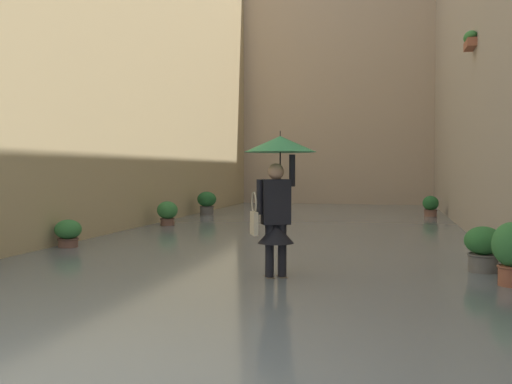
{
  "coord_description": "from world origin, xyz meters",
  "views": [
    {
      "loc": [
        -2.24,
        2.97,
        1.58
      ],
      "look_at": [
        -0.29,
        -5.47,
        1.24
      ],
      "focal_mm": 40.59,
      "sensor_mm": 36.0,
      "label": 1
    }
  ],
  "objects": [
    {
      "name": "ground_plane",
      "position": [
        0.0,
        -10.89,
        0.0
      ],
      "size": [
        60.0,
        60.0,
        0.0
      ],
      "primitive_type": "plane",
      "color": "slate"
    },
    {
      "name": "flood_water",
      "position": [
        0.0,
        -10.89,
        0.05
      ],
      "size": [
        8.85,
        27.77,
        0.1
      ],
      "primitive_type": "cube",
      "color": "slate",
      "rests_on": "ground_plane"
    },
    {
      "name": "building_facade_far",
      "position": [
        0.0,
        -22.67,
        5.85
      ],
      "size": [
        11.65,
        1.8,
        11.7
      ],
      "primitive_type": "cube",
      "color": "tan",
      "rests_on": "ground_plane"
    },
    {
      "name": "person_wading",
      "position": [
        -0.75,
        -4.82,
        1.46
      ],
      "size": [
        1.0,
        1.0,
        2.11
      ],
      "color": "#4C4233",
      "rests_on": "ground_plane"
    },
    {
      "name": "potted_plant_near_right",
      "position": [
        3.49,
        -14.78,
        0.49
      ],
      "size": [
        0.61,
        0.61,
        0.86
      ],
      "color": "#66605B",
      "rests_on": "ground_plane"
    },
    {
      "name": "potted_plant_mid_right",
      "position": [
        3.48,
        -11.37,
        0.42
      ],
      "size": [
        0.55,
        0.55,
        0.73
      ],
      "color": "brown",
      "rests_on": "ground_plane"
    },
    {
      "name": "potted_plant_mid_left",
      "position": [
        -3.52,
        -15.98,
        0.4
      ],
      "size": [
        0.5,
        0.5,
        0.74
      ],
      "color": "brown",
      "rests_on": "ground_plane"
    },
    {
      "name": "potted_plant_far_right",
      "position": [
        3.73,
        -6.93,
        0.35
      ],
      "size": [
        0.51,
        0.51,
        0.62
      ],
      "color": "brown",
      "rests_on": "ground_plane"
    },
    {
      "name": "potted_plant_near_left",
      "position": [
        -3.77,
        -4.89,
        0.53
      ],
      "size": [
        0.49,
        0.49,
        0.91
      ],
      "color": "#9E563D",
      "rests_on": "ground_plane"
    },
    {
      "name": "potted_plant_far_left",
      "position": [
        -3.58,
        -5.89,
        0.42
      ],
      "size": [
        0.54,
        0.54,
        0.75
      ],
      "color": "#66605B",
      "rests_on": "ground_plane"
    }
  ]
}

